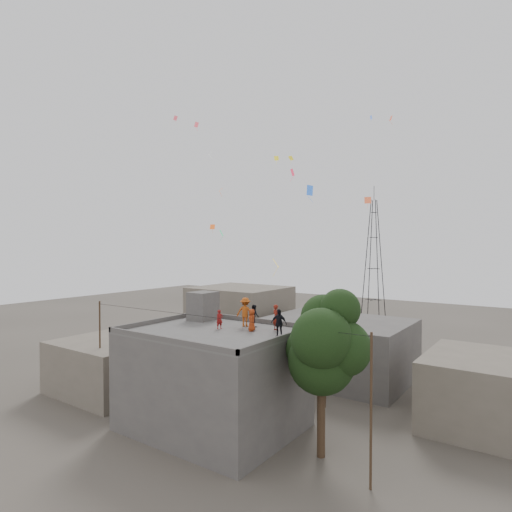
# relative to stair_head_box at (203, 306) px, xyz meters

# --- Properties ---
(ground) EXTENTS (140.00, 140.00, 0.00)m
(ground) POSITION_rel_stair_head_box_xyz_m (3.20, -2.60, -7.10)
(ground) COLOR #423D36
(ground) RESTS_ON ground
(main_building) EXTENTS (10.00, 8.00, 6.10)m
(main_building) POSITION_rel_stair_head_box_xyz_m (3.20, -2.60, -4.05)
(main_building) COLOR #4F4C49
(main_building) RESTS_ON ground
(parapet) EXTENTS (10.00, 8.00, 0.30)m
(parapet) POSITION_rel_stair_head_box_xyz_m (3.20, -2.60, -0.85)
(parapet) COLOR #4F4C49
(parapet) RESTS_ON main_building
(stair_head_box) EXTENTS (1.60, 1.80, 2.00)m
(stair_head_box) POSITION_rel_stair_head_box_xyz_m (0.00, 0.00, 0.00)
(stair_head_box) COLOR #4F4C49
(stair_head_box) RESTS_ON main_building
(neighbor_west) EXTENTS (8.00, 10.00, 4.00)m
(neighbor_west) POSITION_rel_stair_head_box_xyz_m (-7.80, -0.60, -5.10)
(neighbor_west) COLOR #645B4E
(neighbor_west) RESTS_ON ground
(neighbor_north) EXTENTS (12.00, 9.00, 5.00)m
(neighbor_north) POSITION_rel_stair_head_box_xyz_m (5.20, 11.40, -4.60)
(neighbor_north) COLOR #4F4C49
(neighbor_north) RESTS_ON ground
(neighbor_northwest) EXTENTS (9.00, 8.00, 7.00)m
(neighbor_northwest) POSITION_rel_stair_head_box_xyz_m (-6.80, 13.40, -3.60)
(neighbor_northwest) COLOR #645B4E
(neighbor_northwest) RESTS_ON ground
(neighbor_east) EXTENTS (7.00, 8.00, 4.40)m
(neighbor_east) POSITION_rel_stair_head_box_xyz_m (17.20, 7.40, -4.90)
(neighbor_east) COLOR #645B4E
(neighbor_east) RESTS_ON ground
(tree) EXTENTS (4.90, 4.60, 9.10)m
(tree) POSITION_rel_stair_head_box_xyz_m (10.57, -2.00, -1.00)
(tree) COLOR black
(tree) RESTS_ON ground
(utility_line) EXTENTS (20.12, 0.62, 7.40)m
(utility_line) POSITION_rel_stair_head_box_xyz_m (3.70, -3.85, -3.27)
(utility_line) COLOR black
(utility_line) RESTS_ON ground
(transmission_tower) EXTENTS (2.97, 2.97, 20.01)m
(transmission_tower) POSITION_rel_stair_head_box_xyz_m (-0.80, 37.40, 1.97)
(transmission_tower) COLOR black
(transmission_tower) RESTS_ON ground
(person_red_adult) EXTENTS (0.70, 0.60, 1.62)m
(person_red_adult) POSITION_rel_stair_head_box_xyz_m (6.35, -0.24, -0.19)
(person_red_adult) COLOR maroon
(person_red_adult) RESTS_ON main_building
(person_orange_child) EXTENTS (0.75, 0.80, 1.38)m
(person_orange_child) POSITION_rel_stair_head_box_xyz_m (5.23, -1.30, -0.31)
(person_orange_child) COLOR #9F3312
(person_orange_child) RESTS_ON main_building
(person_dark_child) EXTENTS (0.88, 0.83, 1.45)m
(person_dark_child) POSITION_rel_stair_head_box_xyz_m (4.53, -0.05, -0.28)
(person_dark_child) COLOR black
(person_dark_child) RESTS_ON main_building
(person_dark_adult) EXTENTS (1.02, 0.57, 1.65)m
(person_dark_adult) POSITION_rel_stair_head_box_xyz_m (7.60, -1.93, -0.18)
(person_dark_adult) COLOR black
(person_dark_adult) RESTS_ON main_building
(person_orange_adult) EXTENTS (1.39, 1.05, 1.90)m
(person_orange_adult) POSITION_rel_stair_head_box_xyz_m (4.00, -0.30, -0.05)
(person_orange_adult) COLOR #AF4A14
(person_orange_adult) RESTS_ON main_building
(person_red_child) EXTENTS (0.44, 0.52, 1.22)m
(person_red_child) POSITION_rel_stair_head_box_xyz_m (3.15, -1.93, -0.39)
(person_red_child) COLOR maroon
(person_red_child) RESTS_ON main_building
(kites) EXTENTS (16.87, 19.30, 12.89)m
(kites) POSITION_rel_stair_head_box_xyz_m (3.25, 4.16, 9.48)
(kites) COLOR #ED5919
(kites) RESTS_ON ground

